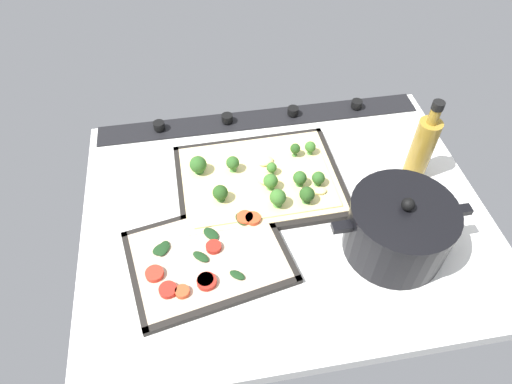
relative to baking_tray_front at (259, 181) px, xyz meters
The scene contains 8 objects.
ground_plane 9.67cm from the baking_tray_front, 114.87° to the left, with size 84.20×66.76×3.00cm, color silver.
stove_control_panel 21.64cm from the baking_tray_front, 100.63° to the right, with size 80.83×7.00×2.60cm.
baking_tray_front is the anchor object (origin of this frame).
broccoli_pizza 1.59cm from the baking_tray_front, 104.75° to the left, with size 34.08×25.88×5.68cm.
baking_tray_back 22.35cm from the baking_tray_front, 53.97° to the left, with size 33.41×27.69×1.30cm.
veggie_pizza_back 22.52cm from the baking_tray_front, 53.81° to the left, with size 30.61×24.88×1.90cm.
cooking_pot 31.70cm from the baking_tray_front, 136.79° to the left, with size 26.54×19.73×14.41cm.
oil_bottle 35.63cm from the baking_tray_front, behind, with size 4.84×4.84×20.25cm.
Camera 1 is at (16.13, 57.99, 74.43)cm, focal length 31.71 mm.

